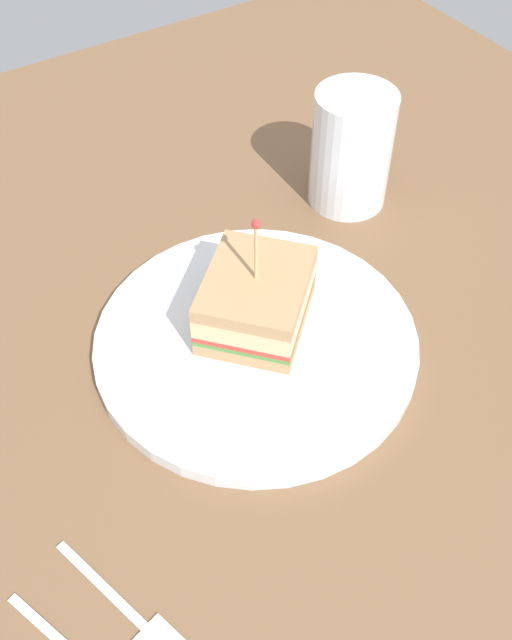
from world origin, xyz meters
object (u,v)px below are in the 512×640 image
object	(u,v)px
drink_glass	(351,155)
fork	(145,627)
sandwich_half_center	(256,300)
plate	(256,342)

from	to	relation	value
drink_glass	fork	distance (cm)	43.99
drink_glass	sandwich_half_center	bearing A→B (deg)	-59.38
drink_glass	fork	bearing A→B (deg)	-53.10
fork	sandwich_half_center	bearing A→B (deg)	131.83
fork	drink_glass	bearing A→B (deg)	126.90
sandwich_half_center	fork	xyz separation A→B (cm)	(16.43, -18.36, -3.53)
sandwich_half_center	fork	distance (cm)	24.89
plate	drink_glass	distance (cm)	21.25
sandwich_half_center	plate	bearing A→B (deg)	-32.94
drink_glass	fork	size ratio (longest dim) A/B	0.87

